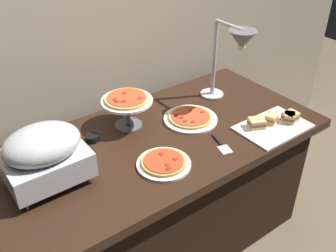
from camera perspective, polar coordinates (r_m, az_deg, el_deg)
The scene contains 11 objects.
ground_plane at distance 2.47m, azimuth -2.71°, elevation -17.08°, with size 8.00×8.00×0.00m, color brown.
back_wall at distance 2.14m, azimuth -11.33°, elevation 13.56°, with size 4.40×0.04×2.40m, color tan.
buffet_table at distance 2.18m, azimuth -2.97°, elevation -10.58°, with size 1.90×0.84×0.76m.
chafing_dish at distance 1.70m, azimuth -17.82°, elevation -3.87°, with size 0.34×0.27×0.27m.
heat_lamp at distance 2.14m, azimuth 10.03°, elevation 11.47°, with size 0.15×0.34×0.47m.
pizza_plate_front at distance 1.80m, azimuth -0.63°, elevation -5.47°, with size 0.25×0.25×0.03m.
pizza_plate_center at distance 2.12m, azimuth 3.33°, elevation 1.18°, with size 0.30×0.30×0.03m.
pizza_plate_raised_stand at distance 2.02m, azimuth -6.07°, elevation 3.44°, with size 0.27×0.27×0.18m.
sandwich_platter at distance 2.14m, azimuth 15.41°, elevation 0.40°, with size 0.38×0.26×0.06m.
sauce_cup_near at distance 1.99m, azimuth -11.14°, elevation -1.71°, with size 0.07×0.07×0.03m.
serving_spatula at distance 1.94m, azimuth 7.82°, elevation -2.78°, with size 0.08×0.17×0.01m.
Camera 1 is at (-0.85, -1.34, 1.89)m, focal length 41.37 mm.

